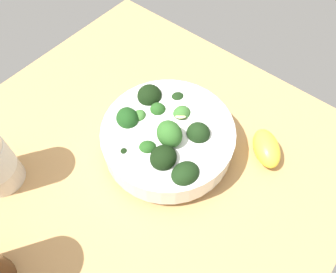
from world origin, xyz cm
name	(u,v)px	position (x,y,z in cm)	size (l,w,h in cm)	color
ground_plane	(136,169)	(0.00, 0.00, -2.06)	(66.78, 66.78, 4.12)	tan
bowl_of_broccoli	(167,137)	(-2.48, -5.81, 4.05)	(21.85, 21.85, 10.13)	white
lemon_wedge	(266,148)	(-16.09, -15.72, 2.00)	(7.44, 4.25, 3.99)	yellow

